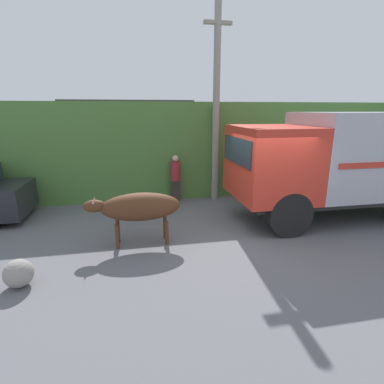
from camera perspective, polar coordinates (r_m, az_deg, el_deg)
The scene contains 8 objects.
ground_plane at distance 7.97m, azimuth 11.95°, elevation -7.93°, with size 60.00×60.00×0.00m, color slate.
hillside_embankment at distance 13.80m, azimuth 1.45°, elevation 9.49°, with size 32.00×6.30×3.37m.
building_backdrop at distance 11.80m, azimuth -11.64°, elevation 8.38°, with size 4.43×2.70×3.42m.
cargo_truck at distance 9.68m, azimuth 27.49°, elevation 5.55°, with size 6.47×2.43×3.04m.
brown_cow at distance 7.11m, azimuth -10.11°, elevation -2.88°, with size 2.21×0.67×1.25m.
pedestrian_on_hill at distance 10.28m, azimuth -3.16°, elevation 2.95°, with size 0.44×0.44×1.63m.
utility_pole at distance 10.39m, azimuth 4.64°, elevation 16.79°, with size 0.90×0.22×6.50m.
roadside_rock at distance 6.42m, azimuth -30.16°, elevation -13.26°, with size 0.52×0.52×0.52m.
Camera 1 is at (-2.98, -6.70, 3.11)m, focal length 28.00 mm.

